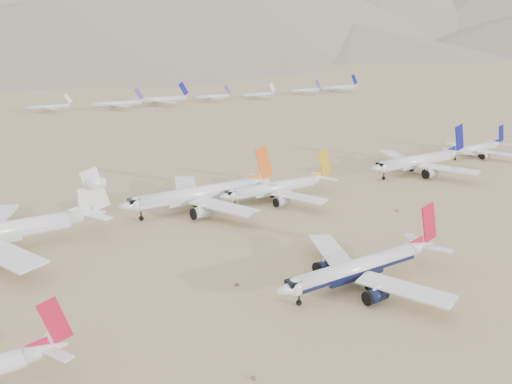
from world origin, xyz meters
TOP-DOWN VIEW (x-y plane):
  - ground at (0.00, 0.00)m, footprint 7000.00×7000.00m
  - main_airliner at (-6.23, 0.01)m, footprint 44.55×43.51m
  - row2_navy_widebody at (82.09, 59.90)m, footprint 51.17×50.03m
  - row2_gold_tail at (12.72, 61.20)m, footprint 42.97×42.03m
  - row2_orange_tail at (-13.98, 65.92)m, footprint 51.32×50.20m
  - row2_blue_far at (128.83, 66.37)m, footprint 38.30×37.44m
  - distant_storage_row at (14.80, 323.16)m, footprint 581.18×62.25m
  - foothills at (526.68, 1100.00)m, footprint 4637.50×1395.00m
  - desert_scrub at (2.26, -29.21)m, footprint 261.14×121.67m

SIDE VIEW (x-z plane):
  - ground at x=0.00m, z-range 0.00..0.00m
  - desert_scrub at x=2.26m, z-range -0.03..0.60m
  - row2_blue_far at x=128.83m, z-range -3.01..10.60m
  - row2_gold_tail at x=12.72m, z-range -3.37..11.93m
  - main_airliner at x=-6.23m, z-range -3.54..12.18m
  - distant_storage_row at x=14.80m, z-range -3.60..12.49m
  - row2_navy_widebody at x=82.09m, z-range -4.02..14.18m
  - row2_orange_tail at x=-13.98m, z-range -4.02..14.29m
  - foothills at x=526.68m, z-range -10.35..144.65m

